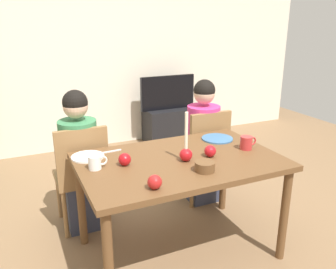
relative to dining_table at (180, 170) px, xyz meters
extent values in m
plane|color=brown|center=(0.00, 0.00, -0.67)|extent=(7.68, 7.68, 0.00)
cube|color=beige|center=(0.00, 2.60, 0.63)|extent=(6.40, 0.10, 2.60)
cube|color=brown|center=(0.00, 0.00, 0.06)|extent=(1.40, 0.90, 0.04)
cylinder|color=brown|center=(-0.64, -0.39, -0.31)|extent=(0.06, 0.06, 0.71)
cylinder|color=brown|center=(0.64, -0.39, -0.31)|extent=(0.06, 0.06, 0.71)
cylinder|color=brown|center=(-0.64, 0.39, -0.31)|extent=(0.06, 0.06, 0.71)
cylinder|color=brown|center=(0.64, 0.39, -0.31)|extent=(0.06, 0.06, 0.71)
cube|color=olive|center=(-0.58, 0.69, -0.24)|extent=(0.40, 0.40, 0.04)
cube|color=olive|center=(-0.58, 0.51, 0.01)|extent=(0.40, 0.04, 0.45)
cylinder|color=olive|center=(-0.41, 0.86, -0.46)|extent=(0.04, 0.04, 0.41)
cylinder|color=olive|center=(-0.75, 0.86, -0.46)|extent=(0.04, 0.04, 0.41)
cylinder|color=olive|center=(-0.41, 0.52, -0.46)|extent=(0.04, 0.04, 0.41)
cylinder|color=olive|center=(-0.75, 0.52, -0.46)|extent=(0.04, 0.04, 0.41)
cube|color=olive|center=(0.56, 0.69, -0.24)|extent=(0.40, 0.40, 0.04)
cube|color=olive|center=(0.56, 0.51, 0.01)|extent=(0.40, 0.04, 0.45)
cylinder|color=olive|center=(0.73, 0.86, -0.46)|extent=(0.04, 0.04, 0.41)
cylinder|color=olive|center=(0.39, 0.86, -0.46)|extent=(0.04, 0.04, 0.41)
cylinder|color=olive|center=(0.73, 0.52, -0.46)|extent=(0.04, 0.04, 0.41)
cylinder|color=olive|center=(0.39, 0.52, -0.46)|extent=(0.04, 0.04, 0.41)
cube|color=#33384C|center=(-0.58, 0.64, -0.44)|extent=(0.28, 0.28, 0.45)
cylinder|color=#387A4C|center=(-0.58, 0.64, 0.02)|extent=(0.30, 0.30, 0.48)
sphere|color=tan|center=(-0.58, 0.64, 0.38)|extent=(0.19, 0.19, 0.19)
sphere|color=black|center=(-0.58, 0.64, 0.41)|extent=(0.19, 0.19, 0.19)
cube|color=#33384C|center=(0.56, 0.64, -0.44)|extent=(0.28, 0.28, 0.45)
cylinder|color=#D1337A|center=(0.56, 0.64, 0.02)|extent=(0.30, 0.30, 0.48)
sphere|color=tan|center=(0.56, 0.64, 0.38)|extent=(0.19, 0.19, 0.19)
sphere|color=black|center=(0.56, 0.64, 0.41)|extent=(0.19, 0.19, 0.19)
cube|color=black|center=(0.95, 2.30, -0.43)|extent=(0.64, 0.40, 0.48)
cube|color=black|center=(0.95, 2.30, 0.04)|extent=(0.79, 0.04, 0.46)
cube|color=black|center=(0.95, 2.30, 0.04)|extent=(0.76, 0.05, 0.46)
sphere|color=red|center=(0.02, -0.05, 0.13)|extent=(0.09, 0.09, 0.09)
cylinder|color=#EFE5C6|center=(0.02, -0.05, 0.30)|extent=(0.02, 0.02, 0.26)
cylinder|color=white|center=(-0.58, 0.30, 0.09)|extent=(0.23, 0.23, 0.01)
cylinder|color=teal|center=(0.46, 0.25, 0.09)|extent=(0.25, 0.25, 0.01)
cylinder|color=white|center=(-0.58, 0.08, 0.13)|extent=(0.08, 0.08, 0.09)
torus|color=white|center=(-0.53, 0.08, 0.13)|extent=(0.06, 0.01, 0.06)
cylinder|color=#B72D2D|center=(0.54, -0.03, 0.13)|extent=(0.09, 0.09, 0.10)
torus|color=#B72D2D|center=(0.60, -0.03, 0.14)|extent=(0.07, 0.01, 0.07)
cube|color=silver|center=(-0.41, 0.33, 0.09)|extent=(0.18, 0.02, 0.01)
cylinder|color=brown|center=(0.06, -0.25, 0.11)|extent=(0.13, 0.13, 0.06)
sphere|color=#AF1C1C|center=(-0.33, -0.34, 0.13)|extent=(0.09, 0.09, 0.09)
sphere|color=#B01116|center=(-0.38, 0.05, 0.13)|extent=(0.09, 0.09, 0.09)
sphere|color=red|center=(0.21, -0.05, 0.13)|extent=(0.08, 0.08, 0.08)
camera|label=1|loc=(-1.02, -2.04, 1.02)|focal=37.61mm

